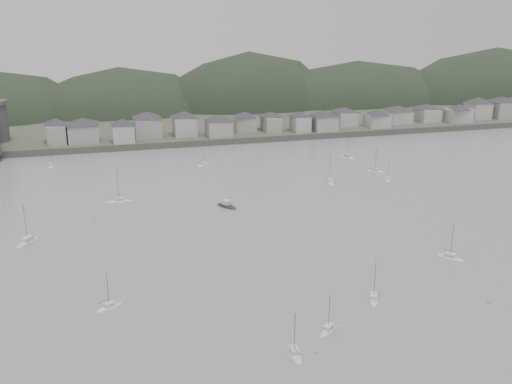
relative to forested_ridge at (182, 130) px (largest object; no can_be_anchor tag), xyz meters
name	(u,v)px	position (x,y,z in m)	size (l,w,h in m)	color
ground	(360,332)	(-4.83, -269.40, 11.28)	(900.00, 900.00, 0.00)	slate
far_shore_land	(169,105)	(-4.83, 25.60, 12.78)	(900.00, 250.00, 3.00)	#383D2D
forested_ridge	(182,130)	(0.00, 0.00, 0.00)	(851.55, 103.94, 102.57)	black
waterfront_town	(294,119)	(45.75, -86.06, 19.95)	(451.48, 28.46, 12.92)	gray
moored_fleet	(184,214)	(-27.45, -192.57, 11.46)	(208.44, 161.08, 13.04)	beige
motor_launch_far	(227,206)	(-13.07, -188.87, 11.57)	(6.92, 8.50, 3.96)	black
mooring_buoys	(252,229)	(-10.60, -210.51, 11.43)	(171.15, 122.16, 0.70)	#CF8E45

